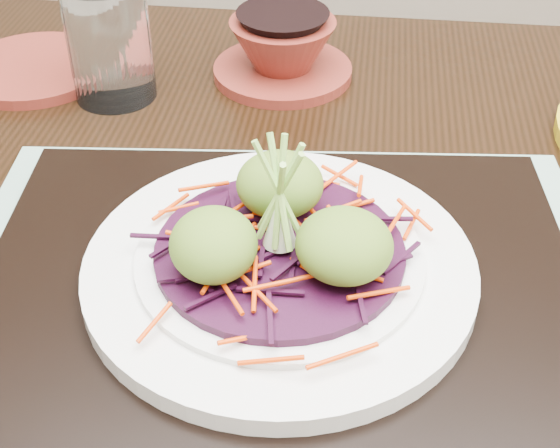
{
  "coord_description": "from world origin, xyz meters",
  "views": [
    {
      "loc": [
        -0.1,
        -0.4,
        1.19
      ],
      "look_at": [
        -0.1,
        0.0,
        0.87
      ],
      "focal_mm": 50.0,
      "sensor_mm": 36.0,
      "label": 1
    }
  ],
  "objects_px": {
    "white_plate": "(280,266)",
    "terracotta_side_plate": "(34,69)",
    "dining_table": "(283,369)",
    "terracotta_bowl_set": "(283,52)",
    "serving_tray": "(280,285)",
    "water_glass": "(109,42)"
  },
  "relations": [
    {
      "from": "dining_table",
      "to": "terracotta_bowl_set",
      "type": "bearing_deg",
      "value": 96.94
    },
    {
      "from": "terracotta_side_plate",
      "to": "terracotta_bowl_set",
      "type": "relative_size",
      "value": 0.86
    },
    {
      "from": "white_plate",
      "to": "terracotta_side_plate",
      "type": "relative_size",
      "value": 1.71
    },
    {
      "from": "terracotta_side_plate",
      "to": "terracotta_bowl_set",
      "type": "bearing_deg",
      "value": -0.61
    },
    {
      "from": "dining_table",
      "to": "terracotta_side_plate",
      "type": "relative_size",
      "value": 9.41
    },
    {
      "from": "terracotta_side_plate",
      "to": "terracotta_bowl_set",
      "type": "xyz_separation_m",
      "value": [
        0.25,
        -0.0,
        0.02
      ]
    },
    {
      "from": "serving_tray",
      "to": "white_plate",
      "type": "height_order",
      "value": "white_plate"
    },
    {
      "from": "serving_tray",
      "to": "terracotta_bowl_set",
      "type": "height_order",
      "value": "terracotta_bowl_set"
    },
    {
      "from": "white_plate",
      "to": "terracotta_bowl_set",
      "type": "bearing_deg",
      "value": 90.06
    },
    {
      "from": "terracotta_side_plate",
      "to": "water_glass",
      "type": "distance_m",
      "value": 0.11
    },
    {
      "from": "serving_tray",
      "to": "white_plate",
      "type": "bearing_deg",
      "value": 1.17
    },
    {
      "from": "terracotta_bowl_set",
      "to": "dining_table",
      "type": "bearing_deg",
      "value": -89.54
    },
    {
      "from": "terracotta_side_plate",
      "to": "water_glass",
      "type": "bearing_deg",
      "value": -25.85
    },
    {
      "from": "white_plate",
      "to": "water_glass",
      "type": "relative_size",
      "value": 2.33
    },
    {
      "from": "water_glass",
      "to": "terracotta_bowl_set",
      "type": "relative_size",
      "value": 0.63
    },
    {
      "from": "terracotta_bowl_set",
      "to": "terracotta_side_plate",
      "type": "bearing_deg",
      "value": 179.39
    },
    {
      "from": "dining_table",
      "to": "terracotta_bowl_set",
      "type": "distance_m",
      "value": 0.32
    },
    {
      "from": "white_plate",
      "to": "terracotta_side_plate",
      "type": "xyz_separation_m",
      "value": [
        -0.25,
        0.32,
        -0.02
      ]
    },
    {
      "from": "terracotta_side_plate",
      "to": "terracotta_bowl_set",
      "type": "height_order",
      "value": "terracotta_bowl_set"
    },
    {
      "from": "terracotta_side_plate",
      "to": "white_plate",
      "type": "bearing_deg",
      "value": -52.37
    },
    {
      "from": "dining_table",
      "to": "water_glass",
      "type": "height_order",
      "value": "water_glass"
    },
    {
      "from": "serving_tray",
      "to": "dining_table",
      "type": "bearing_deg",
      "value": 87.71
    }
  ]
}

